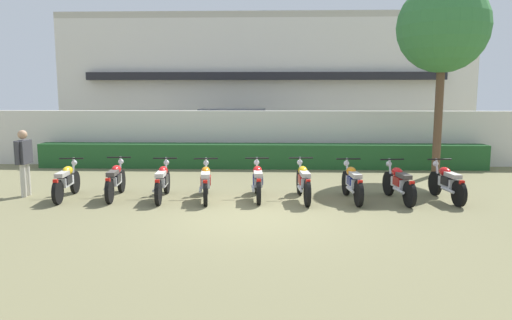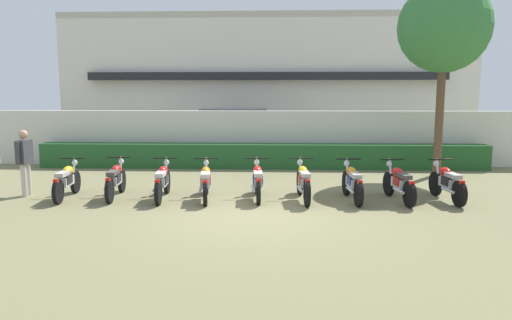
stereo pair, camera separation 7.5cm
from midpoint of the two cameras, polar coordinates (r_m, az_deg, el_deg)
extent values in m
plane|color=olive|center=(10.22, -0.58, -6.60)|extent=(60.00, 60.00, 0.00)
cube|color=silver|center=(26.09, 1.04, 9.02)|extent=(19.93, 6.00, 6.02)
cube|color=black|center=(22.85, 0.90, 9.90)|extent=(16.74, 0.50, 0.36)
cube|color=#B2AD9E|center=(26.33, 1.06, 15.90)|extent=(19.93, 6.00, 0.30)
cube|color=silver|center=(17.08, 0.49, 2.62)|extent=(18.94, 0.30, 1.92)
cube|color=#235628|center=(16.45, 0.43, 0.49)|extent=(15.15, 0.70, 0.83)
cube|color=#9EA3A8|center=(20.18, -2.29, 2.83)|extent=(4.50, 1.85, 1.00)
cube|color=#2D333D|center=(20.14, -2.87, 5.17)|extent=(2.70, 1.70, 0.65)
cylinder|color=black|center=(21.09, 2.18, 1.97)|extent=(0.68, 0.22, 0.68)
cylinder|color=black|center=(19.25, 2.20, 1.38)|extent=(0.68, 0.22, 0.68)
cylinder|color=black|center=(21.31, -6.32, 1.99)|extent=(0.68, 0.22, 0.68)
cylinder|color=black|center=(19.49, -7.11, 1.40)|extent=(0.68, 0.22, 0.68)
cylinder|color=brown|center=(15.88, 20.62, 4.65)|extent=(0.25, 0.25, 3.56)
sphere|color=#387A3D|center=(15.98, 21.12, 14.48)|extent=(2.74, 2.74, 2.74)
cylinder|color=black|center=(13.25, -20.77, -2.46)|extent=(0.14, 0.58, 0.57)
cylinder|color=black|center=(12.09, -22.57, -3.53)|extent=(0.14, 0.58, 0.57)
cube|color=silver|center=(12.59, -21.74, -2.35)|extent=(0.25, 0.61, 0.22)
ellipsoid|color=yellow|center=(12.71, -21.54, -1.19)|extent=(0.26, 0.46, 0.22)
cube|color=#B2ADA3|center=(12.34, -22.13, -1.58)|extent=(0.24, 0.54, 0.10)
cube|color=red|center=(11.95, -22.80, -2.31)|extent=(0.11, 0.09, 0.08)
cylinder|color=silver|center=(13.11, -20.96, -1.16)|extent=(0.07, 0.23, 0.65)
cylinder|color=black|center=(12.98, -21.15, 0.17)|extent=(0.60, 0.09, 0.04)
sphere|color=silver|center=(13.19, -20.85, -0.31)|extent=(0.14, 0.14, 0.14)
cylinder|color=silver|center=(12.42, -22.60, -3.14)|extent=(0.12, 0.55, 0.07)
cube|color=black|center=(12.54, -21.82, -2.16)|extent=(0.27, 0.38, 0.20)
cylinder|color=black|center=(12.99, -15.78, -2.39)|extent=(0.15, 0.60, 0.60)
cylinder|color=black|center=(11.76, -17.12, -3.52)|extent=(0.15, 0.60, 0.60)
cube|color=silver|center=(12.30, -16.50, -2.28)|extent=(0.26, 0.62, 0.22)
ellipsoid|color=red|center=(12.43, -16.36, -1.10)|extent=(0.26, 0.46, 0.22)
cube|color=#4C4742|center=(12.05, -16.78, -1.50)|extent=(0.25, 0.54, 0.10)
cube|color=red|center=(11.62, -17.29, -2.27)|extent=(0.11, 0.09, 0.08)
cylinder|color=silver|center=(12.86, -15.92, -1.06)|extent=(0.07, 0.23, 0.65)
cylinder|color=black|center=(12.72, -16.07, 0.30)|extent=(0.60, 0.09, 0.04)
sphere|color=silver|center=(12.94, -15.85, -0.19)|extent=(0.14, 0.14, 0.14)
cylinder|color=silver|center=(12.12, -17.29, -3.10)|extent=(0.12, 0.55, 0.07)
cube|color=black|center=(12.25, -16.56, -2.10)|extent=(0.27, 0.38, 0.20)
cylinder|color=black|center=(12.59, -10.68, -2.56)|extent=(0.13, 0.59, 0.59)
cylinder|color=black|center=(11.31, -11.67, -3.79)|extent=(0.13, 0.59, 0.59)
cube|color=silver|center=(11.87, -11.20, -2.48)|extent=(0.24, 0.61, 0.22)
ellipsoid|color=red|center=(12.00, -11.10, -1.26)|extent=(0.25, 0.45, 0.22)
cube|color=beige|center=(11.61, -11.41, -1.67)|extent=(0.24, 0.53, 0.10)
cube|color=red|center=(11.16, -11.79, -2.49)|extent=(0.11, 0.09, 0.08)
cylinder|color=silver|center=(12.44, -10.78, -1.19)|extent=(0.07, 0.23, 0.65)
cylinder|color=black|center=(12.31, -10.88, 0.21)|extent=(0.60, 0.08, 0.04)
sphere|color=silver|center=(12.52, -10.72, -0.30)|extent=(0.14, 0.14, 0.14)
cylinder|color=silver|center=(11.68, -11.96, -3.33)|extent=(0.11, 0.55, 0.07)
cube|color=black|center=(11.82, -11.25, -2.29)|extent=(0.26, 0.38, 0.20)
cylinder|color=black|center=(12.39, -6.07, -2.65)|extent=(0.16, 0.59, 0.59)
cylinder|color=black|center=(11.09, -6.19, -3.92)|extent=(0.16, 0.59, 0.59)
cube|color=silver|center=(11.66, -6.14, -2.57)|extent=(0.27, 0.62, 0.22)
ellipsoid|color=orange|center=(11.79, -6.14, -1.32)|extent=(0.27, 0.46, 0.22)
cube|color=beige|center=(11.40, -6.18, -1.75)|extent=(0.26, 0.54, 0.10)
cube|color=red|center=(10.94, -6.22, -2.59)|extent=(0.11, 0.09, 0.08)
cylinder|color=silver|center=(12.25, -6.10, -1.25)|extent=(0.08, 0.23, 0.65)
cylinder|color=black|center=(12.11, -6.13, 0.17)|extent=(0.60, 0.11, 0.04)
sphere|color=silver|center=(12.33, -6.10, -0.35)|extent=(0.14, 0.14, 0.14)
cylinder|color=silver|center=(11.45, -6.76, -3.45)|extent=(0.14, 0.55, 0.07)
cube|color=#A51414|center=(11.61, -6.15, -2.38)|extent=(0.28, 0.39, 0.20)
cylinder|color=black|center=(12.35, -0.08, -2.61)|extent=(0.13, 0.60, 0.60)
cylinder|color=black|center=(11.16, 0.12, -3.78)|extent=(0.13, 0.60, 0.60)
cube|color=silver|center=(11.68, 0.02, -2.49)|extent=(0.24, 0.61, 0.22)
ellipsoid|color=red|center=(11.81, -0.01, -1.24)|extent=(0.25, 0.45, 0.22)
cube|color=#B2ADA3|center=(11.41, 0.06, -1.66)|extent=(0.24, 0.53, 0.10)
cube|color=red|center=(11.00, 0.14, -2.46)|extent=(0.11, 0.09, 0.08)
cylinder|color=silver|center=(12.21, -0.07, -1.21)|extent=(0.07, 0.23, 0.65)
cylinder|color=black|center=(12.07, -0.05, 0.22)|extent=(0.60, 0.08, 0.04)
sphere|color=silver|center=(12.29, -0.09, -0.30)|extent=(0.14, 0.14, 0.14)
cylinder|color=silver|center=(11.45, -0.54, -3.36)|extent=(0.11, 0.55, 0.07)
cube|color=navy|center=(11.62, 0.03, -2.29)|extent=(0.26, 0.38, 0.20)
cylinder|color=black|center=(12.30, 5.01, -2.59)|extent=(0.14, 0.64, 0.63)
cylinder|color=black|center=(11.02, 5.89, -3.87)|extent=(0.14, 0.64, 0.63)
cube|color=silver|center=(11.58, 5.47, -2.52)|extent=(0.25, 0.61, 0.22)
ellipsoid|color=yellow|center=(11.71, 5.37, -1.26)|extent=(0.25, 0.46, 0.22)
cube|color=#B2ADA3|center=(11.32, 5.64, -1.69)|extent=(0.24, 0.53, 0.10)
cube|color=red|center=(10.86, 5.99, -2.54)|extent=(0.11, 0.09, 0.08)
cylinder|color=silver|center=(12.16, 5.08, -1.19)|extent=(0.07, 0.23, 0.65)
cylinder|color=black|center=(12.02, 5.15, 0.24)|extent=(0.60, 0.08, 0.04)
sphere|color=silver|center=(12.24, 5.02, -0.28)|extent=(0.14, 0.14, 0.14)
cylinder|color=silver|center=(11.35, 5.03, -3.40)|extent=(0.11, 0.55, 0.07)
cube|color=#A51414|center=(11.52, 5.51, -2.32)|extent=(0.27, 0.38, 0.20)
cylinder|color=black|center=(12.36, 10.43, -2.69)|extent=(0.14, 0.62, 0.62)
cylinder|color=black|center=(11.18, 11.86, -3.87)|extent=(0.14, 0.62, 0.62)
cube|color=silver|center=(11.70, 11.19, -2.58)|extent=(0.25, 0.61, 0.22)
ellipsoid|color=orange|center=(11.82, 11.02, -1.33)|extent=(0.25, 0.46, 0.22)
cube|color=#B2ADA3|center=(11.44, 11.49, -1.76)|extent=(0.24, 0.53, 0.10)
cube|color=red|center=(11.03, 12.03, -2.56)|extent=(0.11, 0.09, 0.08)
cylinder|color=silver|center=(12.22, 10.56, -1.30)|extent=(0.07, 0.23, 0.65)
cylinder|color=black|center=(12.09, 10.70, 0.13)|extent=(0.60, 0.08, 0.04)
sphere|color=silver|center=(12.30, 10.47, -0.39)|extent=(0.14, 0.14, 0.14)
cylinder|color=silver|center=(11.45, 10.88, -3.46)|extent=(0.11, 0.55, 0.07)
cube|color=navy|center=(11.64, 11.25, -2.38)|extent=(0.27, 0.38, 0.20)
cylinder|color=black|center=(12.56, 15.22, -2.71)|extent=(0.17, 0.61, 0.60)
cylinder|color=black|center=(11.40, 17.52, -3.89)|extent=(0.17, 0.61, 0.60)
cube|color=silver|center=(11.91, 16.43, -2.61)|extent=(0.28, 0.62, 0.22)
ellipsoid|color=red|center=(12.02, 16.17, -1.38)|extent=(0.28, 0.47, 0.22)
cube|color=#4C4742|center=(11.66, 16.90, -1.80)|extent=(0.27, 0.54, 0.10)
cube|color=red|center=(11.26, 17.78, -2.59)|extent=(0.11, 0.09, 0.08)
cylinder|color=silver|center=(12.43, 15.42, -1.33)|extent=(0.08, 0.23, 0.65)
cylinder|color=black|center=(12.30, 15.63, 0.07)|extent=(0.60, 0.12, 0.04)
sphere|color=silver|center=(12.50, 15.27, -0.44)|extent=(0.14, 0.14, 0.14)
cylinder|color=silver|center=(11.66, 16.32, -3.48)|extent=(0.14, 0.55, 0.07)
cube|color=#A51414|center=(11.85, 16.53, -2.41)|extent=(0.29, 0.39, 0.20)
cylinder|color=black|center=(12.93, 20.25, -2.61)|extent=(0.16, 0.61, 0.61)
cylinder|color=black|center=(11.86, 22.71, -3.68)|extent=(0.16, 0.61, 0.61)
cube|color=silver|center=(12.32, 21.56, -2.48)|extent=(0.27, 0.62, 0.22)
ellipsoid|color=red|center=(12.43, 21.27, -1.30)|extent=(0.27, 0.46, 0.22)
cube|color=#B2ADA3|center=(12.08, 22.09, -1.70)|extent=(0.26, 0.54, 0.10)
cube|color=red|center=(11.72, 23.01, -2.43)|extent=(0.11, 0.09, 0.08)
cylinder|color=silver|center=(12.79, 20.49, -1.28)|extent=(0.08, 0.23, 0.65)
cylinder|color=black|center=(12.67, 20.73, 0.08)|extent=(0.60, 0.11, 0.04)
sphere|color=silver|center=(12.86, 20.32, -0.41)|extent=(0.14, 0.14, 0.14)
cylinder|color=silver|center=(12.07, 21.54, -3.32)|extent=(0.13, 0.55, 0.07)
cube|color=black|center=(12.26, 21.68, -2.30)|extent=(0.28, 0.39, 0.20)
cylinder|color=beige|center=(13.42, -25.54, -2.06)|extent=(0.13, 0.13, 0.82)
cylinder|color=beige|center=(13.23, -25.97, -2.22)|extent=(0.13, 0.13, 0.82)
cube|color=#38383D|center=(13.23, -25.94, 0.85)|extent=(0.22, 0.48, 0.58)
cylinder|color=#38383D|center=(13.48, -25.37, 1.07)|extent=(0.09, 0.09, 0.55)
cylinder|color=#38383D|center=(12.97, -26.54, 0.75)|extent=(0.09, 0.09, 0.55)
sphere|color=tan|center=(13.19, -26.06, 2.72)|extent=(0.22, 0.22, 0.22)
camera|label=1|loc=(0.04, -90.18, -0.03)|focal=33.82mm
camera|label=2|loc=(0.04, 89.82, 0.03)|focal=33.82mm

